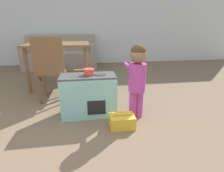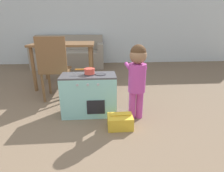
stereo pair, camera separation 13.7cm
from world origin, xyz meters
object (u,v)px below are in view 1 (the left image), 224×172
(dining_table, at_px, (59,49))
(dining_chair_near, at_px, (51,68))
(toy_pot, at_px, (89,71))
(child_figure, at_px, (137,72))
(toy_basket, at_px, (122,121))
(couch, at_px, (61,56))
(play_kitchen, at_px, (89,95))

(dining_table, xyz_separation_m, dining_chair_near, (-0.02, -0.74, -0.17))
(toy_pot, distance_m, dining_table, 1.33)
(child_figure, xyz_separation_m, dining_chair_near, (-1.05, 0.64, -0.06))
(toy_basket, relative_size, dining_table, 0.25)
(dining_table, relative_size, dining_chair_near, 1.15)
(child_figure, relative_size, toy_basket, 3.24)
(toy_basket, distance_m, couch, 3.32)
(toy_pot, relative_size, toy_basket, 0.86)
(play_kitchen, xyz_separation_m, dining_table, (-0.48, 1.24, 0.40))
(couch, bearing_deg, toy_pot, -76.53)
(dining_table, height_order, couch, couch)
(toy_pot, bearing_deg, dining_table, 111.60)
(child_figure, height_order, dining_table, child_figure)
(dining_chair_near, bearing_deg, child_figure, -31.42)
(child_figure, height_order, couch, child_figure)
(child_figure, bearing_deg, dining_chair_near, 148.58)
(toy_basket, bearing_deg, couch, 107.55)
(child_figure, relative_size, dining_chair_near, 0.94)
(dining_table, height_order, dining_chair_near, dining_chair_near)
(play_kitchen, bearing_deg, child_figure, -14.38)
(dining_table, bearing_deg, child_figure, -53.34)
(toy_basket, distance_m, dining_table, 1.88)
(toy_pot, height_order, dining_table, dining_table)
(play_kitchen, relative_size, child_figure, 0.75)
(toy_pot, distance_m, couch, 2.89)
(play_kitchen, distance_m, toy_basket, 0.52)
(child_figure, distance_m, dining_table, 1.72)
(play_kitchen, bearing_deg, couch, 103.24)
(child_figure, xyz_separation_m, couch, (-1.21, 2.95, -0.25))
(play_kitchen, distance_m, child_figure, 0.64)
(toy_basket, relative_size, dining_chair_near, 0.29)
(play_kitchen, height_order, toy_pot, toy_pot)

